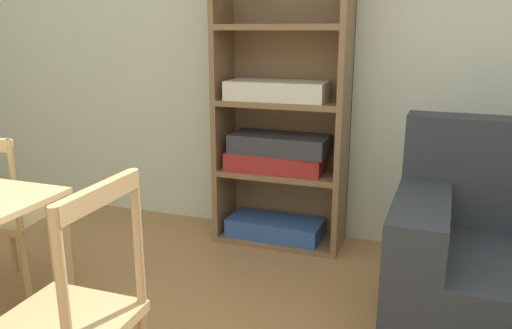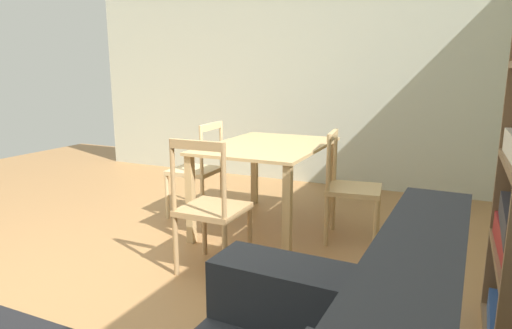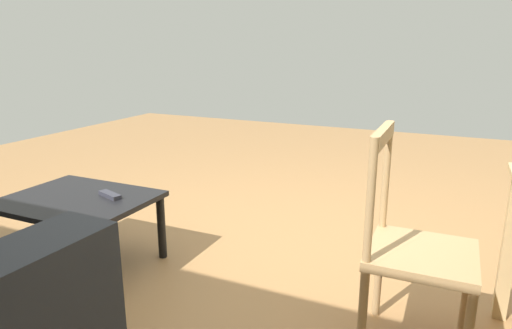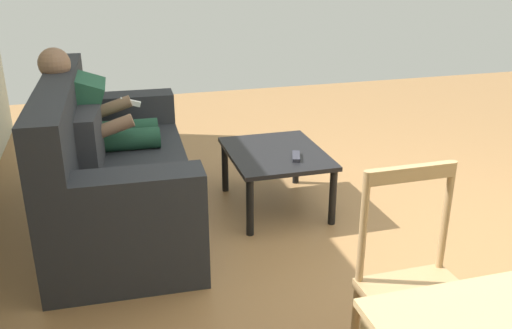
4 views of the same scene
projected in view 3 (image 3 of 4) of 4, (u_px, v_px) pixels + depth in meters
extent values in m
plane|color=#9E7042|center=(287.00, 257.00, 2.77)|extent=(9.07, 9.07, 0.00)
cube|color=black|center=(77.00, 200.00, 2.56)|extent=(0.81, 0.65, 0.03)
cylinder|color=black|center=(161.00, 227.00, 2.72)|extent=(0.05, 0.05, 0.39)
cylinder|color=black|center=(72.00, 209.00, 3.01)|extent=(0.05, 0.05, 0.39)
cylinder|color=black|center=(92.00, 269.00, 2.22)|extent=(0.05, 0.05, 0.39)
cube|color=#2D2D38|center=(110.00, 195.00, 2.57)|extent=(0.18, 0.10, 0.02)
cube|color=tan|center=(509.00, 247.00, 2.07)|extent=(0.06, 0.06, 0.73)
cube|color=tan|center=(422.00, 255.00, 1.82)|extent=(0.42, 0.42, 0.04)
cylinder|color=tan|center=(467.00, 291.00, 1.97)|extent=(0.04, 0.04, 0.44)
cylinder|color=tan|center=(362.00, 316.00, 1.79)|extent=(0.04, 0.04, 0.44)
cylinder|color=tan|center=(378.00, 273.00, 2.12)|extent=(0.04, 0.04, 0.44)
cylinder|color=tan|center=(370.00, 204.00, 1.66)|extent=(0.03, 0.03, 0.51)
cylinder|color=tan|center=(386.00, 177.00, 2.00)|extent=(0.03, 0.03, 0.51)
cube|color=tan|center=(383.00, 136.00, 1.77)|extent=(0.04, 0.38, 0.06)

